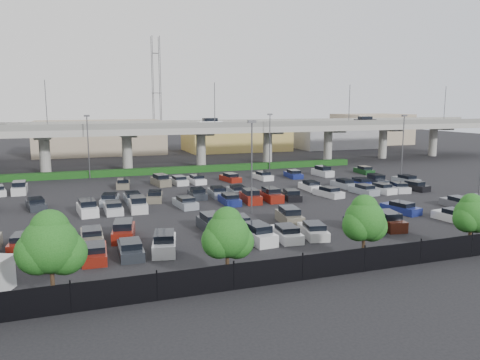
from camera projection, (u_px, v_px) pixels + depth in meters
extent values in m
plane|color=black|center=(229.00, 199.00, 59.58)|extent=(280.00, 280.00, 0.00)
cube|color=gray|center=(175.00, 130.00, 88.13)|extent=(150.00, 13.00, 1.10)
cube|color=slate|center=(182.00, 125.00, 82.15)|extent=(150.00, 0.50, 1.00)
cube|color=slate|center=(168.00, 123.00, 93.76)|extent=(150.00, 0.50, 1.00)
cylinder|color=gray|center=(45.00, 155.00, 81.07)|extent=(1.80, 1.80, 6.70)
cube|color=slate|center=(44.00, 136.00, 80.56)|extent=(2.60, 9.75, 0.50)
cylinder|color=gray|center=(127.00, 152.00, 85.75)|extent=(1.80, 1.80, 6.70)
cube|color=slate|center=(127.00, 135.00, 85.24)|extent=(2.60, 9.75, 0.50)
cylinder|color=gray|center=(201.00, 149.00, 90.43)|extent=(1.80, 1.80, 6.70)
cube|color=slate|center=(201.00, 133.00, 89.92)|extent=(2.60, 9.75, 0.50)
cylinder|color=gray|center=(268.00, 147.00, 95.10)|extent=(1.80, 1.80, 6.70)
cube|color=slate|center=(268.00, 132.00, 94.60)|extent=(2.60, 9.75, 0.50)
cylinder|color=gray|center=(328.00, 145.00, 99.78)|extent=(1.80, 1.80, 6.70)
cube|color=slate|center=(328.00, 130.00, 99.28)|extent=(2.60, 9.75, 0.50)
cylinder|color=gray|center=(383.00, 143.00, 104.46)|extent=(1.80, 1.80, 6.70)
cube|color=slate|center=(383.00, 129.00, 103.96)|extent=(2.60, 9.75, 0.50)
cylinder|color=gray|center=(433.00, 142.00, 109.14)|extent=(1.80, 1.80, 6.70)
cube|color=slate|center=(434.00, 128.00, 108.64)|extent=(2.60, 9.75, 0.50)
cube|color=white|center=(210.00, 124.00, 87.17)|extent=(4.40, 1.82, 1.05)
cube|color=black|center=(210.00, 120.00, 87.04)|extent=(2.60, 1.60, 0.65)
cube|color=black|center=(365.00, 122.00, 98.54)|extent=(4.40, 1.82, 1.05)
cube|color=black|center=(365.00, 118.00, 98.41)|extent=(2.60, 1.60, 0.65)
cylinder|color=#4C4B50|center=(46.00, 105.00, 74.38)|extent=(0.14, 0.14, 8.00)
cylinder|color=#4C4B50|center=(215.00, 105.00, 83.74)|extent=(0.14, 0.14, 8.00)
cylinder|color=#4C4B50|center=(349.00, 105.00, 93.09)|extent=(0.14, 0.14, 8.00)
cylinder|color=#4C4B50|center=(445.00, 105.00, 101.12)|extent=(0.14, 0.14, 8.00)
cube|color=#103811|center=(184.00, 170.00, 82.70)|extent=(66.00, 1.60, 1.10)
cube|color=black|center=(353.00, 261.00, 33.43)|extent=(70.00, 0.06, 1.80)
cylinder|color=black|center=(71.00, 297.00, 27.06)|extent=(0.10, 0.10, 2.00)
cylinder|color=black|center=(157.00, 285.00, 28.73)|extent=(0.10, 0.10, 2.00)
cylinder|color=black|center=(234.00, 275.00, 30.40)|extent=(0.10, 0.10, 2.00)
cylinder|color=black|center=(303.00, 267.00, 32.08)|extent=(0.10, 0.10, 2.00)
cylinder|color=black|center=(364.00, 259.00, 33.75)|extent=(0.10, 0.10, 2.00)
cylinder|color=black|center=(421.00, 251.00, 35.42)|extent=(0.10, 0.10, 2.00)
cylinder|color=black|center=(472.00, 245.00, 37.09)|extent=(0.10, 0.10, 2.00)
cylinder|color=#332316|center=(53.00, 288.00, 28.15)|extent=(0.26, 0.26, 2.18)
sphere|color=#164913|center=(50.00, 245.00, 27.72)|extent=(3.39, 3.39, 3.39)
sphere|color=#164913|center=(65.00, 253.00, 28.18)|extent=(2.67, 2.67, 2.67)
sphere|color=#164913|center=(38.00, 253.00, 27.49)|extent=(2.67, 2.67, 2.67)
sphere|color=#164913|center=(50.00, 229.00, 27.69)|extent=(2.30, 2.30, 2.30)
cylinder|color=#332316|center=(227.00, 269.00, 31.64)|extent=(0.26, 0.26, 1.96)
sphere|color=#164913|center=(227.00, 235.00, 31.25)|extent=(3.04, 3.04, 3.04)
sphere|color=#164913|center=(237.00, 241.00, 31.67)|extent=(2.39, 2.39, 2.39)
sphere|color=#164913|center=(219.00, 241.00, 31.03)|extent=(2.39, 2.39, 2.39)
sphere|color=#164913|center=(227.00, 222.00, 31.24)|extent=(2.06, 2.06, 2.06)
cylinder|color=#332316|center=(363.00, 251.00, 35.58)|extent=(0.26, 0.26, 1.97)
sphere|color=#164913|center=(365.00, 220.00, 35.19)|extent=(3.07, 3.07, 3.07)
sphere|color=#164913|center=(371.00, 226.00, 35.61)|extent=(2.41, 2.41, 2.41)
sphere|color=#164913|center=(358.00, 225.00, 34.97)|extent=(2.41, 2.41, 2.41)
sphere|color=#164913|center=(365.00, 208.00, 35.18)|extent=(2.08, 2.08, 2.08)
cylinder|color=#332316|center=(469.00, 241.00, 38.54)|extent=(0.26, 0.26, 1.80)
sphere|color=#164913|center=(472.00, 215.00, 38.19)|extent=(2.79, 2.79, 2.79)
sphere|color=#164913|center=(476.00, 220.00, 38.58)|extent=(2.19, 2.19, 2.19)
sphere|color=#164913|center=(467.00, 219.00, 37.98)|extent=(2.19, 2.19, 2.19)
sphere|color=#164913|center=(472.00, 205.00, 38.18)|extent=(1.89, 1.89, 1.89)
cube|color=#6D6655|center=(57.00, 258.00, 35.64)|extent=(2.69, 4.68, 0.82)
cube|color=black|center=(56.00, 251.00, 35.36)|extent=(2.04, 2.58, 0.50)
cube|color=maroon|center=(95.00, 254.00, 36.56)|extent=(2.02, 4.48, 0.82)
cube|color=black|center=(94.00, 247.00, 36.28)|extent=(1.71, 2.37, 0.50)
cube|color=#252930|center=(130.00, 251.00, 37.48)|extent=(1.91, 4.44, 0.82)
cube|color=black|center=(130.00, 244.00, 37.20)|extent=(1.65, 2.33, 0.50)
cube|color=silver|center=(164.00, 246.00, 38.38)|extent=(2.72, 4.69, 1.05)
cube|color=black|center=(164.00, 236.00, 38.25)|extent=(2.12, 2.88, 0.65)
cube|color=#252930|center=(228.00, 240.00, 40.24)|extent=(2.59, 4.66, 0.82)
cube|color=black|center=(229.00, 234.00, 39.96)|extent=(1.99, 2.55, 0.50)
cube|color=white|center=(258.00, 236.00, 41.14)|extent=(2.22, 4.55, 1.05)
cube|color=black|center=(258.00, 227.00, 41.01)|extent=(1.83, 2.74, 0.65)
cube|color=white|center=(286.00, 235.00, 42.08)|extent=(2.19, 4.54, 0.82)
cube|color=black|center=(287.00, 228.00, 41.79)|extent=(1.79, 2.43, 0.50)
cube|color=silver|center=(313.00, 232.00, 43.00)|extent=(2.64, 4.67, 0.82)
cube|color=black|center=(314.00, 226.00, 42.71)|extent=(2.02, 2.57, 0.50)
cube|color=#252930|center=(364.00, 225.00, 44.82)|extent=(2.04, 4.48, 1.05)
cube|color=black|center=(364.00, 217.00, 44.69)|extent=(1.73, 2.68, 0.65)
cube|color=#4A1E13|center=(388.00, 223.00, 45.74)|extent=(2.46, 4.62, 1.05)
cube|color=black|center=(388.00, 215.00, 45.61)|extent=(1.98, 2.81, 0.65)
cube|color=silver|center=(454.00, 217.00, 48.51)|extent=(2.35, 4.59, 0.82)
cube|color=black|center=(456.00, 212.00, 48.23)|extent=(1.87, 2.48, 0.50)
cube|color=#252930|center=(474.00, 215.00, 49.43)|extent=(2.03, 4.48, 0.82)
cube|color=black|center=(476.00, 210.00, 49.15)|extent=(1.71, 2.38, 0.50)
cube|color=maroon|center=(24.00, 244.00, 39.37)|extent=(2.29, 4.57, 0.82)
cube|color=black|center=(23.00, 237.00, 39.08)|extent=(1.85, 2.46, 0.50)
cube|color=#163F1C|center=(59.00, 240.00, 40.29)|extent=(2.09, 4.50, 0.82)
cube|color=black|center=(58.00, 234.00, 40.00)|extent=(1.74, 2.39, 0.50)
cube|color=#6D6655|center=(92.00, 237.00, 41.21)|extent=(1.83, 4.41, 0.82)
cube|color=black|center=(92.00, 231.00, 40.92)|extent=(1.61, 2.30, 0.50)
cube|color=maroon|center=(124.00, 233.00, 42.11)|extent=(2.55, 4.65, 1.05)
cube|color=black|center=(123.00, 224.00, 41.98)|extent=(2.03, 2.84, 0.65)
cube|color=#252930|center=(212.00, 225.00, 44.87)|extent=(2.01, 4.48, 1.05)
cube|color=black|center=(212.00, 217.00, 44.73)|extent=(1.72, 2.67, 0.65)
cube|color=silver|center=(239.00, 224.00, 45.80)|extent=(2.19, 4.54, 0.82)
cube|color=black|center=(239.00, 218.00, 45.52)|extent=(1.79, 2.43, 0.50)
cube|color=#6D6655|center=(289.00, 218.00, 47.62)|extent=(2.41, 4.61, 1.05)
cube|color=black|center=(289.00, 210.00, 47.49)|extent=(1.94, 2.80, 0.65)
cube|color=navy|center=(401.00, 209.00, 52.24)|extent=(2.76, 4.70, 0.82)
cube|color=black|center=(402.00, 204.00, 51.96)|extent=(2.08, 2.60, 0.50)
cube|color=#57595F|center=(458.00, 204.00, 55.00)|extent=(1.83, 4.40, 0.82)
cube|color=black|center=(460.00, 199.00, 54.71)|extent=(1.60, 2.30, 0.50)
cube|color=#252930|center=(476.00, 202.00, 55.91)|extent=(2.04, 4.49, 0.82)
cube|color=black|center=(478.00, 197.00, 55.63)|extent=(1.71, 2.38, 0.50)
cube|color=white|center=(87.00, 210.00, 51.40)|extent=(2.29, 4.57, 1.05)
cube|color=black|center=(87.00, 202.00, 51.27)|extent=(1.88, 2.76, 0.65)
cube|color=silver|center=(113.00, 209.00, 52.34)|extent=(1.91, 4.44, 0.82)
cube|color=black|center=(113.00, 204.00, 52.05)|extent=(1.65, 2.33, 0.50)
cube|color=silver|center=(138.00, 206.00, 53.24)|extent=(1.99, 4.47, 1.05)
cube|color=black|center=(138.00, 199.00, 53.11)|extent=(1.70, 2.66, 0.65)
cube|color=#8B949F|center=(185.00, 204.00, 55.10)|extent=(2.30, 4.58, 0.82)
cube|color=black|center=(186.00, 199.00, 54.81)|extent=(1.85, 2.46, 0.50)
cube|color=navy|center=(230.00, 200.00, 56.94)|extent=(1.97, 4.46, 0.82)
cube|color=black|center=(230.00, 196.00, 56.65)|extent=(1.68, 2.35, 0.50)
cube|color=maroon|center=(251.00, 198.00, 57.84)|extent=(2.23, 4.55, 1.05)
cube|color=black|center=(251.00, 192.00, 57.71)|extent=(1.84, 2.74, 0.65)
cube|color=maroon|center=(271.00, 197.00, 58.76)|extent=(1.96, 4.46, 1.05)
cube|color=black|center=(271.00, 190.00, 58.63)|extent=(1.69, 2.65, 0.65)
cube|color=black|center=(291.00, 196.00, 59.70)|extent=(2.60, 4.66, 0.82)
cube|color=black|center=(291.00, 191.00, 59.41)|extent=(2.00, 2.56, 0.50)
cube|color=silver|center=(328.00, 193.00, 61.53)|extent=(2.60, 4.66, 0.82)
cube|color=black|center=(329.00, 189.00, 61.25)|extent=(2.00, 2.56, 0.50)
cube|color=#8B949F|center=(364.00, 191.00, 63.37)|extent=(2.14, 4.52, 0.82)
cube|color=black|center=(365.00, 186.00, 63.09)|extent=(1.77, 2.41, 0.50)
cube|color=white|center=(381.00, 189.00, 64.29)|extent=(2.23, 4.55, 0.82)
cube|color=black|center=(382.00, 185.00, 64.00)|extent=(1.81, 2.44, 0.50)
cube|color=silver|center=(397.00, 188.00, 65.21)|extent=(2.66, 4.67, 0.82)
cube|color=black|center=(399.00, 184.00, 64.93)|extent=(2.03, 2.57, 0.50)
cube|color=black|center=(414.00, 187.00, 66.13)|extent=(2.64, 4.67, 0.82)
cube|color=black|center=(415.00, 183.00, 65.85)|extent=(2.02, 2.57, 0.50)
cube|color=#252930|center=(36.00, 205.00, 54.23)|extent=(2.61, 4.66, 0.82)
cube|color=black|center=(36.00, 200.00, 53.94)|extent=(2.01, 2.56, 0.50)
cube|color=#8B949F|center=(110.00, 200.00, 56.98)|extent=(2.69, 4.68, 0.82)
cube|color=black|center=(110.00, 196.00, 56.70)|extent=(2.04, 2.58, 0.50)
cube|color=#8B949F|center=(133.00, 199.00, 57.90)|extent=(1.90, 4.43, 0.82)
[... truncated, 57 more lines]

